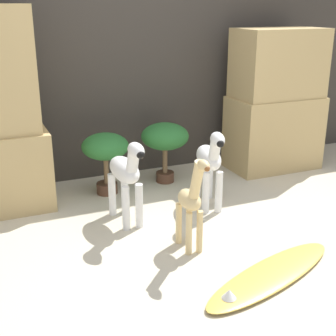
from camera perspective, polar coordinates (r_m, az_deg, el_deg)
ground_plane at (r=2.97m, az=6.75°, el=-10.36°), size 14.00×14.00×0.00m
wall_back at (r=4.15m, az=-4.66°, el=14.25°), size 6.40×0.08×2.20m
rock_pillar_right at (r=4.41m, az=12.99°, el=7.78°), size 0.82×0.47×1.27m
zebra_right at (r=3.47m, az=5.10°, el=0.79°), size 0.25×0.52×0.64m
zebra_left at (r=3.22m, az=-5.12°, el=-0.73°), size 0.18×0.52×0.64m
giraffe_figurine at (r=2.86m, az=2.86°, el=-4.17°), size 0.13×0.35×0.64m
potted_palm_front at (r=3.75m, az=-7.65°, el=2.19°), size 0.38×0.38×0.50m
potted_palm_back at (r=3.97m, az=-0.38°, el=3.59°), size 0.40×0.40×0.52m
surfboard at (r=2.77m, az=12.36°, el=-12.59°), size 1.08×0.59×0.08m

